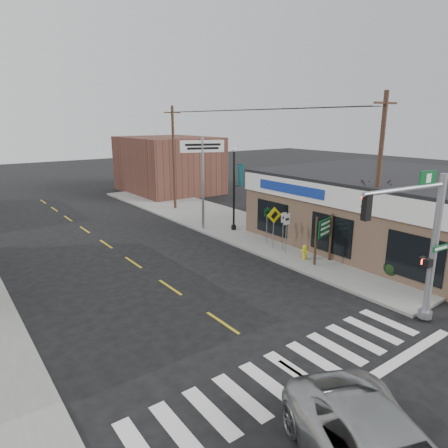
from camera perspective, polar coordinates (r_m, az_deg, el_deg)
ground at (r=12.70m, az=11.22°, el=-20.65°), size 140.00×140.00×0.00m
sidewalk_right at (r=27.00m, az=3.98°, el=-0.88°), size 6.00×38.00×0.13m
center_line at (r=18.28m, az=-7.71°, el=-8.94°), size 0.12×56.00×0.01m
crosswalk at (r=12.92m, az=9.84°, el=-19.89°), size 11.00×2.20×0.01m
thrift_store at (r=26.31m, az=23.41°, el=1.86°), size 12.00×14.00×4.00m
bldg_distant_right at (r=42.06m, az=-7.97°, el=8.41°), size 8.00×10.00×5.60m
traffic_signal_pole at (r=15.38m, az=26.98°, el=-1.46°), size 4.37×0.37×5.54m
guide_sign at (r=20.88m, az=14.15°, el=-1.12°), size 1.43×0.13×2.50m
fire_hydrant at (r=21.54m, az=11.46°, el=-3.84°), size 0.25×0.25×0.78m
ped_crossing_sign at (r=22.70m, az=7.14°, el=0.60°), size 0.94×0.07×2.42m
lamp_post at (r=26.23m, az=1.53°, el=5.90°), size 0.71×0.56×5.44m
dance_center_sign at (r=26.36m, az=-3.11°, el=9.27°), size 2.89×0.18×6.15m
bare_tree at (r=21.08m, az=20.88°, el=5.02°), size 2.52×2.52×5.05m
shrub_front at (r=20.48m, az=23.53°, el=-5.50°), size 1.40×1.40×1.05m
shrub_back at (r=25.41m, az=13.55°, el=-1.08°), size 1.16×1.16×0.87m
utility_pole_near at (r=20.09m, az=21.12°, el=5.59°), size 1.47×0.22×8.43m
utility_pole_far at (r=33.08m, az=-7.20°, el=9.48°), size 1.43×0.22×8.25m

